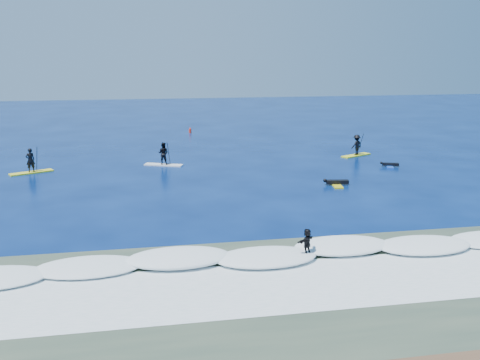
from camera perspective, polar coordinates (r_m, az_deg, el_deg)
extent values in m
plane|color=#031440|center=(35.21, 3.73, -2.08)|extent=(160.00, 160.00, 0.00)
cube|color=#314334|center=(22.70, 12.56, -11.39)|extent=(90.00, 13.00, 0.01)
cube|color=white|center=(26.12, 9.14, -7.86)|extent=(40.00, 6.00, 0.30)
cube|color=silver|center=(23.54, 11.60, -10.43)|extent=(34.00, 5.00, 0.02)
cube|color=yellow|center=(45.92, -21.36, 0.77)|extent=(3.36, 2.22, 0.11)
imported|color=black|center=(45.73, -21.46, 2.01)|extent=(0.83, 0.72, 1.92)
cylinder|color=black|center=(45.87, -20.86, 2.00)|extent=(0.38, 0.71, 2.23)
cube|color=black|center=(46.07, -20.75, 0.72)|extent=(0.13, 0.03, 0.33)
cube|color=white|center=(46.13, -8.14, 1.62)|extent=(3.35, 2.02, 0.11)
imported|color=black|center=(45.94, -8.18, 2.84)|extent=(1.12, 1.01, 1.89)
cylinder|color=black|center=(45.78, -7.60, 2.74)|extent=(0.34, 0.72, 2.20)
cube|color=black|center=(45.99, -7.56, 1.46)|extent=(0.13, 0.03, 0.33)
cube|color=yellow|center=(51.09, 12.27, 2.60)|extent=(3.30, 2.24, 0.11)
imported|color=black|center=(50.92, 12.33, 3.71)|extent=(1.41, 1.19, 1.89)
cylinder|color=black|center=(51.31, 12.68, 3.68)|extent=(0.39, 0.69, 2.20)
cube|color=black|center=(51.49, 12.62, 2.54)|extent=(0.13, 0.03, 0.33)
cube|color=yellow|center=(39.53, 10.17, -0.45)|extent=(0.95, 2.41, 0.11)
cube|color=black|center=(39.51, 10.34, -0.18)|extent=(1.66, 0.65, 0.27)
sphere|color=black|center=(39.30, 9.05, -0.04)|extent=(0.27, 0.27, 0.27)
cube|color=blue|center=(46.90, 15.64, 1.44)|extent=(1.12, 2.02, 0.09)
cube|color=black|center=(46.88, 15.76, 1.62)|extent=(1.40, 0.77, 0.22)
sphere|color=black|center=(46.76, 14.84, 1.77)|extent=(0.22, 0.22, 0.22)
cube|color=white|center=(25.43, 7.11, -7.92)|extent=(1.75, 1.53, 0.10)
imported|color=black|center=(25.20, 7.16, -6.51)|extent=(1.12, 0.99, 1.23)
cylinder|color=red|center=(64.33, -5.34, 5.22)|extent=(0.31, 0.31, 0.49)
cone|color=red|center=(64.28, -5.35, 5.55)|extent=(0.22, 0.22, 0.24)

